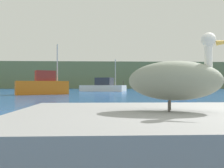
{
  "coord_description": "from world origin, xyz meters",
  "views": [
    {
      "loc": [
        -2.31,
        -3.11,
        1.01
      ],
      "look_at": [
        -1.38,
        16.58,
        1.1
      ],
      "focal_mm": 40.23,
      "sensor_mm": 36.0,
      "label": 1
    }
  ],
  "objects_px": {
    "pelican": "(175,80)",
    "fishing_boat_orange": "(43,85)",
    "fishing_boat_white": "(103,86)",
    "fishing_boat_blue": "(180,87)"
  },
  "relations": [
    {
      "from": "pelican",
      "to": "fishing_boat_orange",
      "type": "xyz_separation_m",
      "value": [
        -7.1,
        24.35,
        -0.1
      ]
    },
    {
      "from": "fishing_boat_white",
      "to": "fishing_boat_blue",
      "type": "bearing_deg",
      "value": 11.88
    },
    {
      "from": "fishing_boat_orange",
      "to": "fishing_boat_blue",
      "type": "bearing_deg",
      "value": 7.43
    },
    {
      "from": "pelican",
      "to": "fishing_boat_orange",
      "type": "distance_m",
      "value": 25.36
    },
    {
      "from": "fishing_boat_blue",
      "to": "fishing_boat_white",
      "type": "bearing_deg",
      "value": 170.86
    },
    {
      "from": "pelican",
      "to": "fishing_boat_blue",
      "type": "bearing_deg",
      "value": 90.48
    },
    {
      "from": "pelican",
      "to": "fishing_boat_orange",
      "type": "bearing_deg",
      "value": 124.69
    },
    {
      "from": "fishing_boat_white",
      "to": "fishing_boat_orange",
      "type": "xyz_separation_m",
      "value": [
        -6.66,
        -13.61,
        0.17
      ]
    },
    {
      "from": "fishing_boat_white",
      "to": "fishing_boat_orange",
      "type": "distance_m",
      "value": 15.16
    },
    {
      "from": "fishing_boat_white",
      "to": "fishing_boat_orange",
      "type": "relative_size",
      "value": 1.36
    }
  ]
}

